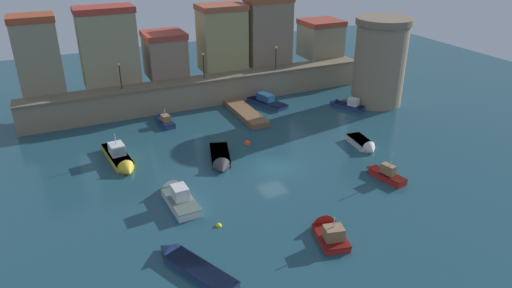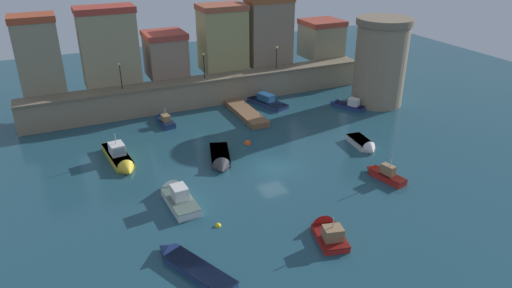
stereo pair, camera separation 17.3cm
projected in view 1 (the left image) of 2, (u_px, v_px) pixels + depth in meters
name	position (u px, v px, depth m)	size (l,w,h in m)	color
ground_plane	(273.00, 167.00, 44.41)	(106.39, 106.39, 0.00)	#1E4756
quay_wall	(206.00, 91.00, 59.26)	(44.20, 2.86, 3.44)	gray
old_town_backdrop	(193.00, 43.00, 59.47)	(42.85, 5.19, 9.26)	gray
fortress_tower	(380.00, 61.00, 57.96)	(6.82, 6.82, 10.80)	gray
pier_dock	(245.00, 113.00, 56.24)	(2.23, 8.99, 0.70)	brown
quay_lamp_0	(120.00, 72.00, 53.71)	(0.32, 0.32, 3.12)	black
quay_lamp_1	(203.00, 61.00, 57.56)	(0.32, 0.32, 3.19)	black
quay_lamp_2	(276.00, 53.00, 61.43)	(0.32, 0.32, 3.01)	black
moored_boat_0	(364.00, 145.00, 48.05)	(2.08, 4.50, 1.56)	silver
moored_boat_1	(383.00, 173.00, 42.38)	(2.04, 4.37, 2.96)	red
moored_boat_2	(177.00, 195.00, 38.82)	(2.15, 6.00, 2.33)	white
moored_boat_3	(221.00, 160.00, 44.96)	(3.38, 6.11, 1.70)	#333338
moored_boat_4	(260.00, 99.00, 60.26)	(4.03, 7.51, 2.02)	navy
moored_boat_5	(345.00, 104.00, 58.52)	(3.26, 4.65, 2.19)	navy
moored_boat_6	(120.00, 159.00, 44.85)	(2.38, 7.32, 3.23)	gold
moored_boat_7	(164.00, 120.00, 53.98)	(1.64, 4.23, 2.29)	navy
moored_boat_8	(186.00, 262.00, 31.54)	(4.34, 7.06, 1.51)	navy
moored_boat_9	(328.00, 231.00, 34.49)	(2.75, 4.42, 2.87)	red
mooring_buoy_0	(247.00, 144.00, 49.06)	(0.77, 0.77, 0.77)	#EA4C19
mooring_buoy_1	(219.00, 226.00, 35.71)	(0.47, 0.47, 0.47)	yellow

